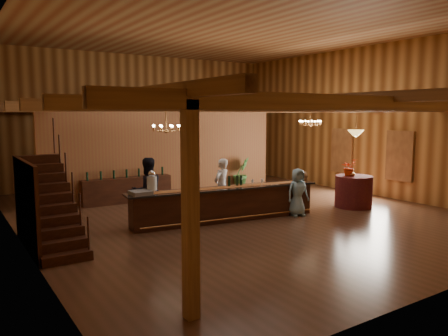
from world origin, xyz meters
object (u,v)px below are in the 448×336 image
beverage_dispenser (152,182)px  guest (298,192)px  tasting_bar (226,204)px  chandelier_right (310,123)px  bartender (222,186)px  staff_second (147,191)px  chandelier_left (166,128)px  floor_plant (241,173)px  raffle_drum (302,176)px  round_table (354,191)px  pendant_lamp (356,133)px  backbar_shelf (127,190)px

beverage_dispenser → guest: (4.20, -1.00, -0.53)m
tasting_bar → chandelier_right: size_ratio=7.15×
bartender → guest: (1.71, -1.51, -0.13)m
tasting_bar → staff_second: (-2.03, 0.77, 0.44)m
chandelier_left → guest: 4.28m
chandelier_right → staff_second: (-6.96, -1.00, -1.76)m
chandelier_left → chandelier_right: size_ratio=1.00×
beverage_dispenser → chandelier_right: chandelier_right is taller
tasting_bar → floor_plant: size_ratio=4.42×
raffle_drum → chandelier_left: bearing=158.0°
round_table → floor_plant: floor_plant is taller
chandelier_right → beverage_dispenser: bearing=-168.4°
chandelier_right → pendant_lamp: same height
backbar_shelf → bartender: bearing=-57.5°
chandelier_left → bartender: (1.66, -0.32, -1.78)m
chandelier_right → guest: bearing=-139.0°
beverage_dispenser → staff_second: bearing=82.3°
raffle_drum → bartender: size_ratio=0.20×
beverage_dispenser → raffle_drum: bearing=-8.7°
chandelier_left → bartender: 2.45m
beverage_dispenser → round_table: size_ratio=0.51×
chandelier_right → guest: (-2.82, -2.44, -1.98)m
bartender → guest: size_ratio=1.18×
chandelier_right → floor_plant: 3.36m
raffle_drum → beverage_dispenser: bearing=171.3°
beverage_dispenser → chandelier_right: size_ratio=0.75×
tasting_bar → raffle_drum: 2.65m
pendant_lamp → floor_plant: (-1.12, 4.69, -1.75)m
round_table → chandelier_right: bearing=79.6°
staff_second → guest: size_ratio=1.30×
round_table → pendant_lamp: bearing=0.0°
raffle_drum → chandelier_left: size_ratio=0.42×
floor_plant → tasting_bar: bearing=-130.4°
chandelier_left → guest: bearing=-28.5°
backbar_shelf → bartender: size_ratio=1.82×
chandelier_right → floor_plant: size_ratio=0.62×
backbar_shelf → round_table: 7.54m
backbar_shelf → bartender: 3.64m
backbar_shelf → staff_second: bearing=-98.6°
backbar_shelf → staff_second: (-0.61, -3.18, 0.49)m
round_table → guest: bearing=177.9°
beverage_dispenser → staff_second: staff_second is taller
beverage_dispenser → backbar_shelf: beverage_dispenser is taller
raffle_drum → backbar_shelf: bearing=132.4°
raffle_drum → guest: guest is taller
guest → chandelier_right: bearing=51.4°
raffle_drum → backbar_shelf: raffle_drum is taller
backbar_shelf → round_table: bearing=-36.4°
tasting_bar → raffle_drum: size_ratio=16.84×
floor_plant → beverage_dispenser: bearing=-146.5°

